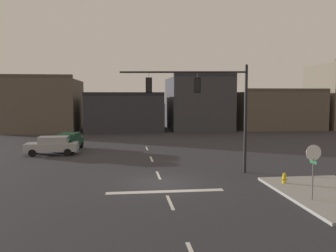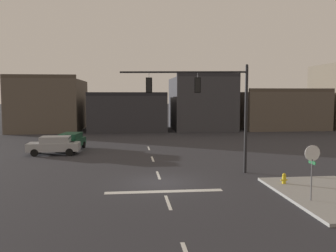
# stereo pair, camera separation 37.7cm
# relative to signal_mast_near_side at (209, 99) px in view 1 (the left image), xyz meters

# --- Properties ---
(ground_plane) EXTENTS (400.00, 400.00, 0.00)m
(ground_plane) POSITION_rel_signal_mast_near_side_xyz_m (-3.46, -2.49, -4.97)
(ground_plane) COLOR #2B2B30
(sidewalk_near_corner) EXTENTS (5.00, 8.00, 0.15)m
(sidewalk_near_corner) POSITION_rel_signal_mast_near_side_xyz_m (5.01, -6.49, -4.90)
(sidewalk_near_corner) COLOR gray
(sidewalk_near_corner) RESTS_ON ground
(stop_bar_paint) EXTENTS (6.40, 0.50, 0.01)m
(stop_bar_paint) POSITION_rel_signal_mast_near_side_xyz_m (-3.46, -4.49, -4.97)
(stop_bar_paint) COLOR silver
(stop_bar_paint) RESTS_ON ground
(lane_centreline) EXTENTS (0.16, 26.40, 0.01)m
(lane_centreline) POSITION_rel_signal_mast_near_side_xyz_m (-3.46, -0.49, -4.97)
(lane_centreline) COLOR silver
(lane_centreline) RESTS_ON ground
(signal_mast_near_side) EXTENTS (8.41, 1.28, 7.23)m
(signal_mast_near_side) POSITION_rel_signal_mast_near_side_xyz_m (0.00, 0.00, 0.00)
(signal_mast_near_side) COLOR black
(signal_mast_near_side) RESTS_ON ground
(stop_sign) EXTENTS (0.76, 0.64, 2.83)m
(stop_sign) POSITION_rel_signal_mast_near_side_xyz_m (3.37, -7.36, -2.83)
(stop_sign) COLOR #56565B
(stop_sign) RESTS_ON ground
(car_lot_nearside) EXTENTS (2.41, 4.62, 1.61)m
(car_lot_nearside) POSITION_rel_signal_mast_near_side_xyz_m (-10.88, 11.14, -4.12)
(car_lot_nearside) COLOR #143D28
(car_lot_nearside) RESTS_ON ground
(car_lot_middle) EXTENTS (4.48, 1.97, 1.61)m
(car_lot_middle) POSITION_rel_signal_mast_near_side_xyz_m (-11.89, 8.64, -4.12)
(car_lot_middle) COLOR #9EA0A5
(car_lot_middle) RESTS_ON ground
(fire_hydrant) EXTENTS (0.40, 0.30, 0.75)m
(fire_hydrant) POSITION_rel_signal_mast_near_side_xyz_m (3.49, -4.05, -4.65)
(fire_hydrant) COLOR gold
(fire_hydrant) RESTS_ON ground
(building_row) EXTENTS (56.76, 13.21, 10.52)m
(building_row) POSITION_rel_signal_mast_near_side_xyz_m (6.51, 30.86, -1.17)
(building_row) COLOR brown
(building_row) RESTS_ON ground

